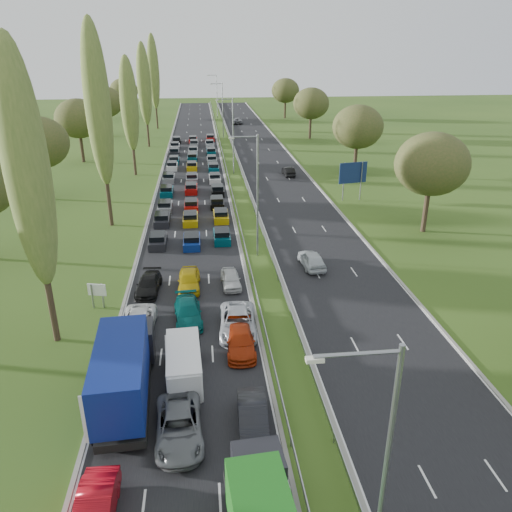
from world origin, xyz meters
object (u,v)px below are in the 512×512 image
near_car_1 (95,511)px  direction_sign (353,174)px  info_sign (97,292)px  blue_lorry (124,370)px  near_car_3 (149,285)px  white_van_front (182,365)px  white_van_rear (184,361)px  near_car_2 (139,322)px

near_car_1 → direction_sign: bearing=62.2°
near_car_1 → info_sign: size_ratio=2.17×
near_car_1 → blue_lorry: blue_lorry is taller
near_car_3 → info_sign: (-3.77, -2.41, 0.69)m
blue_lorry → white_van_front: size_ratio=2.00×
white_van_front → white_van_rear: (0.09, 0.30, 0.08)m
near_car_2 → blue_lorry: size_ratio=0.52×
near_car_2 → near_car_3: bearing=88.8°
white_van_front → info_sign: bearing=119.9°
near_car_2 → info_sign: info_sign is taller
near_car_1 → near_car_3: size_ratio=0.99×
near_car_3 → white_van_front: 12.97m
near_car_3 → blue_lorry: size_ratio=0.47×
blue_lorry → info_sign: bearing=104.4°
info_sign → direction_sign: 39.81m
info_sign → near_car_2: bearing=-47.9°
info_sign → near_car_1: bearing=-80.3°
near_car_1 → white_van_rear: size_ratio=0.86×
blue_lorry → white_van_front: blue_lorry is taller
near_car_2 → white_van_rear: bearing=-59.4°
near_car_2 → info_sign: (-3.62, 4.01, 0.64)m
near_car_3 → blue_lorry: 14.32m
near_car_1 → white_van_front: 10.65m
white_van_front → white_van_rear: 0.32m
near_car_2 → near_car_1: bearing=-90.5°
white_van_front → near_car_3: bearing=99.8°
near_car_1 → white_van_rear: bearing=71.0°
blue_lorry → white_van_front: 3.82m
blue_lorry → direction_sign: (25.06, 39.24, 1.43)m
blue_lorry → white_van_front: bearing=24.3°
white_van_rear → direction_sign: bearing=57.0°
blue_lorry → direction_sign: 46.58m
near_car_1 → direction_sign: size_ratio=0.88×
white_van_front → direction_sign: 43.51m
near_car_3 → info_sign: 4.52m
near_car_2 → direction_sign: bearing=51.3°
white_van_front → direction_sign: direction_sign is taller
near_car_1 → info_sign: info_sign is taller
near_car_3 → white_van_rear: bearing=-70.1°
near_car_3 → near_car_1: bearing=-85.9°
near_car_3 → white_van_rear: 12.71m
near_car_1 → direction_sign: (25.35, 47.60, 2.80)m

